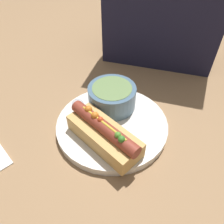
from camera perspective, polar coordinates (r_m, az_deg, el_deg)
ground_plane at (r=0.53m, az=0.00°, el=-4.04°), size 4.00×4.00×0.00m
dinner_plate at (r=0.52m, az=0.00°, el=-3.35°), size 0.26×0.26×0.02m
hot_dog at (r=0.46m, az=-2.33°, el=-5.57°), size 0.18×0.14×0.07m
soup_bowl at (r=0.53m, az=0.01°, el=4.23°), size 0.12×0.12×0.06m
spoon at (r=0.54m, az=-8.53°, el=0.75°), size 0.10×0.14×0.01m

